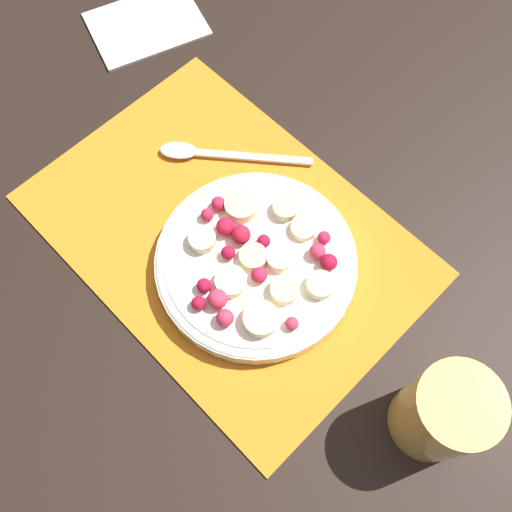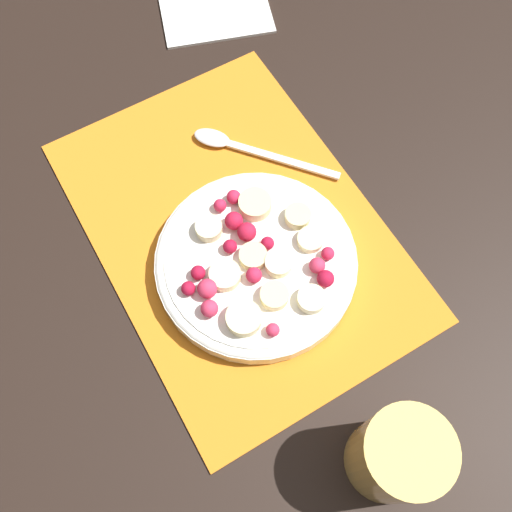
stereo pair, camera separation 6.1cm
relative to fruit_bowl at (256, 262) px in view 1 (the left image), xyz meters
name	(u,v)px [view 1 (the left image)]	position (x,y,z in m)	size (l,w,h in m)	color
ground_plane	(226,235)	(0.06, -0.01, -0.02)	(3.00, 3.00, 0.00)	black
placemat	(226,234)	(0.06, -0.01, -0.02)	(0.44, 0.31, 0.01)	orange
fruit_bowl	(256,262)	(0.00, 0.00, 0.00)	(0.22, 0.22, 0.04)	silver
spoon	(206,153)	(0.15, -0.06, -0.01)	(0.15, 0.13, 0.01)	silver
drinking_glass	(446,410)	(-0.24, -0.01, 0.04)	(0.08, 0.08, 0.11)	#F4CC66
napkin	(146,23)	(0.37, -0.15, -0.02)	(0.16, 0.18, 0.01)	white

